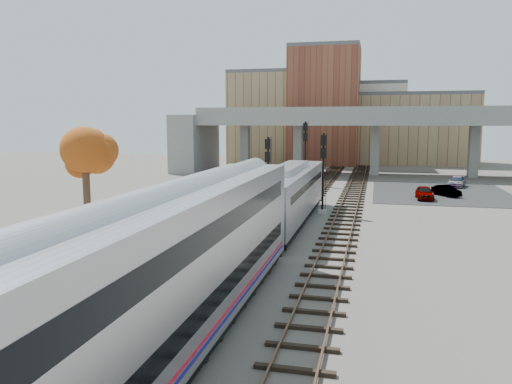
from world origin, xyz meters
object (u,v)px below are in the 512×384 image
at_px(coach, 160,279).
at_px(tree, 85,155).
at_px(signal_mast_mid, 323,175).
at_px(signal_mast_far, 305,153).
at_px(car_a, 424,193).
at_px(locomotive, 289,193).
at_px(signal_mast_near, 268,179).
at_px(car_b, 446,191).
at_px(car_c, 457,182).

relative_size(coach, tree, 3.37).
distance_m(signal_mast_mid, tree, 19.08).
bearing_deg(coach, signal_mast_far, 92.61).
bearing_deg(coach, car_a, 73.64).
bearing_deg(locomotive, signal_mast_near, 130.62).
distance_m(locomotive, signal_mast_near, 3.30).
xyz_separation_m(car_b, car_c, (2.15, 7.93, 0.03)).
bearing_deg(car_a, car_c, 65.92).
bearing_deg(signal_mast_near, car_a, 42.67).
xyz_separation_m(coach, tree, (-10.94, 13.52, 2.71)).
relative_size(locomotive, signal_mast_far, 2.52).
height_order(coach, signal_mast_near, signal_mast_near).
height_order(signal_mast_near, signal_mast_far, signal_mast_far).
relative_size(signal_mast_mid, tree, 0.89).
bearing_deg(car_c, signal_mast_mid, -107.93).
distance_m(car_a, car_b, 3.60).
bearing_deg(car_b, signal_mast_far, 124.41).
bearing_deg(car_b, car_a, -163.72).
bearing_deg(car_b, locomotive, -160.63).
height_order(signal_mast_far, car_a, signal_mast_far).
bearing_deg(signal_mast_far, coach, -87.39).
xyz_separation_m(locomotive, signal_mast_near, (-2.10, 2.45, 0.70)).
distance_m(locomotive, car_c, 29.43).
bearing_deg(signal_mast_far, signal_mast_mid, -77.67).
relative_size(signal_mast_near, signal_mast_mid, 0.96).
bearing_deg(locomotive, car_a, 52.97).
distance_m(car_a, car_c, 11.57).
xyz_separation_m(coach, signal_mast_mid, (2.00, 27.34, 0.38)).
height_order(coach, tree, tree).
distance_m(tree, car_a, 32.40).
distance_m(signal_mast_mid, car_b, 16.90).
xyz_separation_m(car_a, car_b, (2.35, 2.72, -0.09)).
relative_size(tree, car_b, 2.21).
distance_m(signal_mast_near, tree, 14.75).
distance_m(signal_mast_far, tree, 33.80).
distance_m(locomotive, signal_mast_mid, 5.22).
distance_m(tree, car_c, 43.37).
bearing_deg(car_a, locomotive, -128.23).
height_order(car_a, car_c, car_a).
height_order(car_a, car_b, car_a).
relative_size(signal_mast_near, car_b, 1.88).
bearing_deg(locomotive, car_b, 52.35).
distance_m(signal_mast_mid, car_a, 13.34).
bearing_deg(signal_mast_near, tree, -127.46).
bearing_deg(signal_mast_near, signal_mast_mid, 29.15).
height_order(signal_mast_near, signal_mast_mid, signal_mast_mid).
relative_size(signal_mast_mid, car_c, 1.63).
relative_size(car_a, car_c, 0.93).
distance_m(locomotive, car_b, 21.68).
height_order(locomotive, coach, coach).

